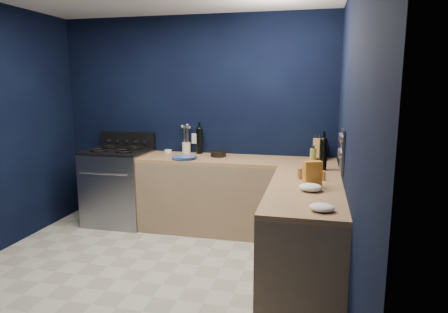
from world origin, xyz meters
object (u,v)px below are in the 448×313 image
(gas_range, at_px, (119,188))
(crouton_bag, at_px, (312,174))
(plate_stack, at_px, (184,158))
(utensil_crock, at_px, (186,148))
(knife_block, at_px, (319,150))

(gas_range, bearing_deg, crouton_bag, -25.00)
(gas_range, relative_size, crouton_bag, 4.12)
(plate_stack, distance_m, utensil_crock, 0.44)
(knife_block, relative_size, crouton_bag, 1.03)
(plate_stack, bearing_deg, gas_range, 170.48)
(plate_stack, relative_size, knife_block, 1.20)
(plate_stack, distance_m, knife_block, 1.57)
(gas_range, bearing_deg, plate_stack, -9.52)
(gas_range, bearing_deg, knife_block, 4.32)
(knife_block, bearing_deg, gas_range, -173.38)
(utensil_crock, distance_m, crouton_bag, 2.12)
(gas_range, xyz_separation_m, knife_block, (2.47, 0.19, 0.56))
(crouton_bag, bearing_deg, knife_block, 63.61)
(knife_block, height_order, crouton_bag, knife_block)
(gas_range, xyz_separation_m, utensil_crock, (0.83, 0.27, 0.51))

